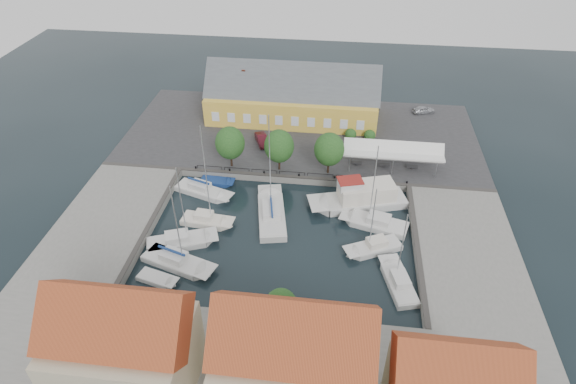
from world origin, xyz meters
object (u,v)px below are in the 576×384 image
at_px(east_boat_a, 375,224).
at_px(east_boat_b, 374,248).
at_px(warehouse, 289,98).
at_px(west_boat_a, 203,192).
at_px(west_boat_b, 207,222).
at_px(west_boat_d, 177,263).
at_px(tent_canopy, 393,151).
at_px(car_silver, 424,110).
at_px(launch_nw, 217,182).
at_px(car_red, 262,140).
at_px(west_boat_c, 181,242).
at_px(east_boat_c, 398,283).
at_px(trawler, 361,198).
at_px(center_sailboat, 272,214).
at_px(launch_sw, 157,280).

bearing_deg(east_boat_a, east_boat_b, -93.41).
distance_m(warehouse, east_boat_b, 33.90).
relative_size(west_boat_a, west_boat_b, 1.19).
bearing_deg(west_boat_d, tent_canopy, 41.14).
height_order(car_silver, launch_nw, car_silver).
relative_size(car_silver, launch_nw, 0.74).
relative_size(east_boat_b, west_boat_d, 0.81).
bearing_deg(west_boat_a, west_boat_d, -87.03).
bearing_deg(tent_canopy, car_silver, 70.43).
height_order(car_red, east_boat_a, east_boat_a).
xyz_separation_m(west_boat_d, launch_nw, (0.57, 16.38, -0.18)).
bearing_deg(tent_canopy, west_boat_d, -138.86).
relative_size(car_silver, west_boat_d, 0.31).
bearing_deg(west_boat_c, east_boat_c, -7.60).
height_order(tent_canopy, east_boat_a, east_boat_a).
distance_m(car_red, west_boat_a, 14.06).
xyz_separation_m(car_silver, east_boat_a, (-8.77, -30.14, -1.37)).
relative_size(car_red, trawler, 0.32).
bearing_deg(center_sailboat, east_boat_b, -19.94).
distance_m(tent_canopy, car_silver, 19.14).
xyz_separation_m(car_red, west_boat_c, (-6.14, -22.86, -1.44)).
distance_m(east_boat_b, west_boat_b, 21.19).
distance_m(west_boat_c, launch_sw, 6.15).
height_order(trawler, launch_nw, trawler).
xyz_separation_m(center_sailboat, west_boat_d, (-9.44, -9.93, -0.09)).
distance_m(east_boat_b, launch_sw, 25.22).
bearing_deg(center_sailboat, west_boat_d, -133.55).
bearing_deg(trawler, west_boat_a, -179.55).
distance_m(car_silver, east_boat_b, 35.89).
relative_size(west_boat_b, west_boat_d, 0.79).
bearing_deg(east_boat_a, west_boat_b, -174.20).
xyz_separation_m(west_boat_b, west_boat_c, (-2.09, -4.18, 0.00)).
relative_size(west_boat_a, west_boat_c, 0.98).
bearing_deg(tent_canopy, car_red, 167.67).
xyz_separation_m(car_silver, west_boat_b, (-30.09, -32.31, -1.37)).
distance_m(west_boat_a, west_boat_c, 10.31).
relative_size(tent_canopy, west_boat_c, 1.22).
distance_m(car_red, center_sailboat, 16.86).
height_order(west_boat_b, west_boat_d, west_boat_d).
distance_m(car_red, west_boat_b, 19.16).
xyz_separation_m(east_boat_b, launch_sw, (-23.96, -7.88, -0.17)).
bearing_deg(west_boat_b, launch_sw, -105.82).
height_order(warehouse, car_red, warehouse).
xyz_separation_m(east_boat_b, launch_nw, (-21.92, 11.18, -0.17)).
bearing_deg(warehouse, trawler, -60.61).
distance_m(east_boat_c, west_boat_a, 29.17).
distance_m(center_sailboat, east_boat_c, 18.48).
bearing_deg(west_boat_d, trawler, 33.62).
relative_size(west_boat_c, launch_sw, 2.31).
height_order(east_boat_a, launch_sw, east_boat_a).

